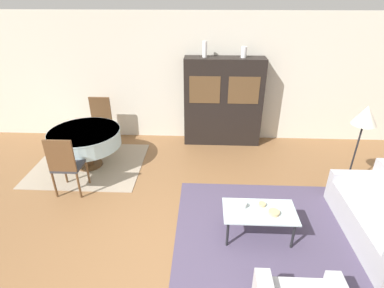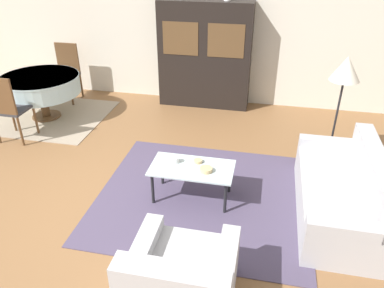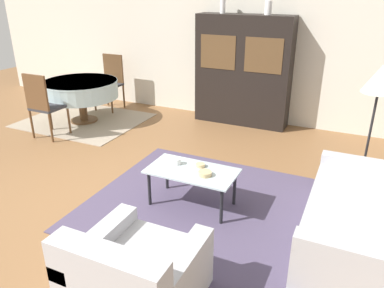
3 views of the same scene
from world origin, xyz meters
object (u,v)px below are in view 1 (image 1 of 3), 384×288
at_px(dining_table, 85,138).
at_px(floor_lamp, 365,119).
at_px(coffee_table, 259,214).
at_px(dining_chair_far, 100,120).
at_px(dining_chair_near, 65,163).
at_px(display_cabinet, 223,102).
at_px(vase_short, 244,52).
at_px(cup, 243,205).
at_px(bowl_small, 262,204).
at_px(bowl, 274,213).
at_px(vase_tall, 205,49).

relative_size(dining_table, floor_lamp, 0.86).
xyz_separation_m(coffee_table, dining_chair_far, (-2.98, 2.60, 0.20)).
bearing_deg(dining_chair_far, dining_chair_near, 90.00).
relative_size(coffee_table, display_cabinet, 0.52).
bearing_deg(dining_chair_far, vase_short, -174.53).
relative_size(cup, bowl_small, 0.89).
distance_m(coffee_table, dining_chair_near, 3.10).
bearing_deg(dining_chair_near, vase_short, 34.66).
distance_m(display_cabinet, dining_table, 2.87).
bearing_deg(floor_lamp, dining_chair_far, 163.25).
bearing_deg(vase_short, cup, -93.91).
height_order(display_cabinet, dining_chair_near, display_cabinet).
bearing_deg(bowl_small, floor_lamp, 33.22).
xyz_separation_m(floor_lamp, vase_short, (-1.72, 1.69, 0.68)).
relative_size(display_cabinet, dining_chair_near, 1.77).
distance_m(bowl_small, vase_short, 3.16).
bearing_deg(cup, vase_short, 86.09).
bearing_deg(bowl, vase_tall, 108.14).
xyz_separation_m(dining_chair_near, bowl_small, (3.03, -0.73, -0.14)).
distance_m(floor_lamp, bowl_small, 2.14).
bearing_deg(floor_lamp, display_cabinet, 140.88).
bearing_deg(bowl_small, coffee_table, -112.84).
relative_size(coffee_table, bowl, 6.72).
bearing_deg(bowl, vase_short, 93.84).
bearing_deg(vase_tall, dining_table, -152.03).
xyz_separation_m(coffee_table, vase_tall, (-0.79, 2.89, 1.62)).
bearing_deg(display_cabinet, coffee_table, -82.50).
distance_m(floor_lamp, bowl, 2.14).
bearing_deg(coffee_table, floor_lamp, 35.16).
height_order(coffee_table, vase_short, vase_short).
relative_size(coffee_table, vase_tall, 3.16).
distance_m(dining_table, bowl, 3.62).
relative_size(display_cabinet, cup, 20.58).
relative_size(coffee_table, dining_table, 0.75).
xyz_separation_m(display_cabinet, bowl, (0.56, -2.94, -0.47)).
bearing_deg(dining_table, bowl_small, -27.96).
distance_m(dining_chair_near, vase_tall, 3.32).
relative_size(coffee_table, vase_short, 4.59).
bearing_deg(cup, floor_lamp, 30.63).
relative_size(dining_table, bowl, 9.00).
distance_m(vase_tall, vase_short, 0.77).
distance_m(coffee_table, bowl_small, 0.14).
height_order(dining_chair_far, cup, dining_chair_far).
height_order(coffee_table, dining_chair_far, dining_chair_far).
xyz_separation_m(floor_lamp, bowl, (-1.52, -1.25, -0.83)).
xyz_separation_m(dining_table, dining_chair_far, (0.00, 0.88, -0.00)).
height_order(coffee_table, floor_lamp, floor_lamp).
height_order(floor_lamp, vase_short, vase_short).
bearing_deg(dining_chair_near, coffee_table, -15.79).
relative_size(bowl, vase_tall, 0.47).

